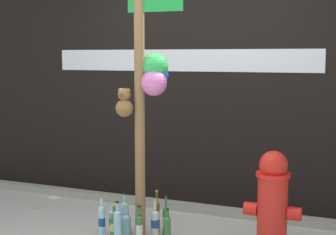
# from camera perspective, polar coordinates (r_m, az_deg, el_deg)

# --- Properties ---
(building_wall) EXTENTS (10.00, 0.21, 3.04)m
(building_wall) POSITION_cam_1_polar(r_m,az_deg,el_deg) (5.53, 3.91, 5.74)
(building_wall) COLOR black
(building_wall) RESTS_ON ground_plane
(curb_strip) EXTENTS (8.00, 0.12, 0.08)m
(curb_strip) POSITION_cam_1_polar(r_m,az_deg,el_deg) (5.40, 2.43, -10.26)
(curb_strip) COLOR gray
(curb_strip) RESTS_ON ground_plane
(memorial_post) EXTENTS (0.62, 0.36, 2.57)m
(memorial_post) POSITION_cam_1_polar(r_m,az_deg,el_deg) (4.33, -2.60, 6.01)
(memorial_post) COLOR olive
(memorial_post) RESTS_ON ground_plane
(fire_hydrant) EXTENTS (0.47, 0.29, 0.88)m
(fire_hydrant) POSITION_cam_1_polar(r_m,az_deg,el_deg) (4.27, 11.91, -9.50)
(fire_hydrant) COLOR red
(fire_hydrant) RESTS_ON ground_plane
(bottle_0) EXTENTS (0.07, 0.07, 0.38)m
(bottle_0) POSITION_cam_1_polar(r_m,az_deg,el_deg) (4.75, -4.96, -11.22)
(bottle_0) COLOR #93CCE0
(bottle_0) RESTS_ON ground_plane
(bottle_1) EXTENTS (0.07, 0.07, 0.31)m
(bottle_1) POSITION_cam_1_polar(r_m,az_deg,el_deg) (4.69, -3.36, -11.91)
(bottle_1) COLOR silver
(bottle_1) RESTS_ON ground_plane
(bottle_2) EXTENTS (0.06, 0.06, 0.35)m
(bottle_2) POSITION_cam_1_polar(r_m,az_deg,el_deg) (4.46, -3.32, -12.63)
(bottle_2) COLOR #337038
(bottle_2) RESTS_ON ground_plane
(bottle_3) EXTENTS (0.06, 0.06, 0.38)m
(bottle_3) POSITION_cam_1_polar(r_m,az_deg,el_deg) (4.67, -0.24, -11.73)
(bottle_3) COLOR #337038
(bottle_3) RESTS_ON ground_plane
(bottle_4) EXTENTS (0.08, 0.08, 0.34)m
(bottle_4) POSITION_cam_1_polar(r_m,az_deg,el_deg) (4.56, -6.18, -12.30)
(bottle_4) COLOR #337038
(bottle_4) RESTS_ON ground_plane
(bottle_5) EXTENTS (0.06, 0.06, 0.38)m
(bottle_5) POSITION_cam_1_polar(r_m,az_deg,el_deg) (4.66, -7.61, -11.65)
(bottle_5) COLOR #B2DBEA
(bottle_5) RESTS_ON ground_plane
(bottle_6) EXTENTS (0.06, 0.06, 0.35)m
(bottle_6) POSITION_cam_1_polar(r_m,az_deg,el_deg) (4.37, -0.07, -12.97)
(bottle_6) COLOR #337038
(bottle_6) RESTS_ON ground_plane
(bottle_7) EXTENTS (0.07, 0.07, 0.39)m
(bottle_7) POSITION_cam_1_polar(r_m,az_deg,el_deg) (4.46, -5.84, -12.34)
(bottle_7) COLOR #93CCE0
(bottle_7) RESTS_ON ground_plane
(bottle_8) EXTENTS (0.06, 0.06, 0.30)m
(bottle_8) POSITION_cam_1_polar(r_m,az_deg,el_deg) (4.75, -6.44, -11.74)
(bottle_8) COLOR silver
(bottle_8) RESTS_ON ground_plane
(bottle_9) EXTENTS (0.06, 0.06, 0.40)m
(bottle_9) POSITION_cam_1_polar(r_m,az_deg,el_deg) (4.74, -1.31, -11.21)
(bottle_9) COLOR brown
(bottle_9) RESTS_ON ground_plane
(bottle_10) EXTENTS (0.07, 0.07, 0.37)m
(bottle_10) POSITION_cam_1_polar(r_m,az_deg,el_deg) (4.59, -1.52, -12.01)
(bottle_10) COLOR silver
(bottle_10) RESTS_ON ground_plane
(bottle_11) EXTENTS (0.08, 0.08, 0.30)m
(bottle_11) POSITION_cam_1_polar(r_m,az_deg,el_deg) (4.64, -4.77, -12.13)
(bottle_11) COLOR #93CCE0
(bottle_11) RESTS_ON ground_plane
(litter_0) EXTENTS (0.17, 0.15, 0.01)m
(litter_0) POSITION_cam_1_polar(r_m,az_deg,el_deg) (6.02, -12.95, -8.95)
(litter_0) COLOR silver
(litter_0) RESTS_ON ground_plane
(litter_1) EXTENTS (0.12, 0.12, 0.01)m
(litter_1) POSITION_cam_1_polar(r_m,az_deg,el_deg) (5.71, -14.94, -9.91)
(litter_1) COLOR tan
(litter_1) RESTS_ON ground_plane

